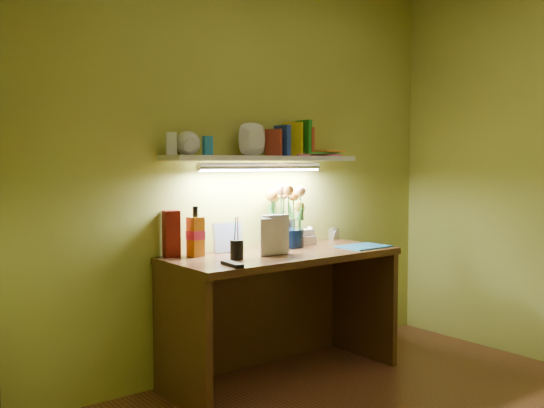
% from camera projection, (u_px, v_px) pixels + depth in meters
% --- Properties ---
extents(desk, '(1.40, 0.60, 0.75)m').
position_uv_depth(desk, '(282.00, 315.00, 3.57)').
color(desk, '#3D2510').
rests_on(desk, ground).
extents(flower_bouquet, '(0.24, 0.24, 0.39)m').
position_uv_depth(flower_bouquet, '(286.00, 216.00, 3.76)').
color(flower_bouquet, black).
rests_on(flower_bouquet, desk).
extents(telephone, '(0.19, 0.14, 0.11)m').
position_uv_depth(telephone, '(299.00, 236.00, 3.88)').
color(telephone, '#F1DECB').
rests_on(telephone, desk).
extents(desk_clock, '(0.08, 0.06, 0.08)m').
position_uv_depth(desk_clock, '(334.00, 234.00, 4.14)').
color(desk_clock, '#B5B5BA').
rests_on(desk_clock, desk).
extents(whisky_bottle, '(0.08, 0.08, 0.28)m').
position_uv_depth(whisky_bottle, '(196.00, 231.00, 3.38)').
color(whisky_bottle, '#9F560C').
rests_on(whisky_bottle, desk).
extents(whisky_box, '(0.10, 0.10, 0.26)m').
position_uv_depth(whisky_box, '(171.00, 234.00, 3.37)').
color(whisky_box, '#5D110A').
rests_on(whisky_box, desk).
extents(pen_cup, '(0.09, 0.09, 0.18)m').
position_uv_depth(pen_cup, '(237.00, 243.00, 3.28)').
color(pen_cup, black).
rests_on(pen_cup, desk).
extents(art_card, '(0.18, 0.06, 0.17)m').
position_uv_depth(art_card, '(227.00, 237.00, 3.55)').
color(art_card, white).
rests_on(art_card, desk).
extents(tv_remote, '(0.06, 0.17, 0.02)m').
position_uv_depth(tv_remote, '(232.00, 264.00, 3.08)').
color(tv_remote, black).
rests_on(tv_remote, desk).
extents(blue_folder, '(0.30, 0.22, 0.01)m').
position_uv_depth(blue_folder, '(364.00, 246.00, 3.76)').
color(blue_folder, '#247EB8').
rests_on(blue_folder, desk).
extents(desk_book_a, '(0.16, 0.02, 0.21)m').
position_uv_depth(desk_book_a, '(261.00, 238.00, 3.36)').
color(desk_book_a, beige).
rests_on(desk_book_a, desk).
extents(desk_book_b, '(0.17, 0.05, 0.23)m').
position_uv_depth(desk_book_b, '(263.00, 235.00, 3.41)').
color(desk_book_b, silver).
rests_on(desk_book_b, desk).
extents(wall_shelf, '(1.32, 0.31, 0.26)m').
position_uv_depth(wall_shelf, '(264.00, 152.00, 3.65)').
color(wall_shelf, silver).
rests_on(wall_shelf, ground).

